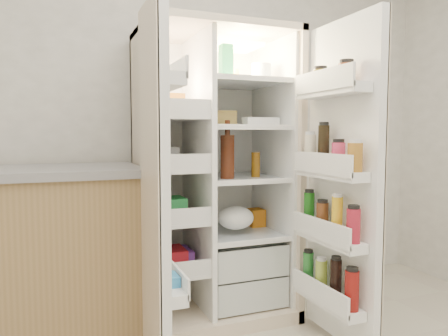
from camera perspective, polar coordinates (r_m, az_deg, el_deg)
name	(u,v)px	position (r m, az deg, el deg)	size (l,w,h in m)	color
wall_back	(183,107)	(3.03, -5.54, 8.15)	(4.00, 0.02, 2.70)	white
refrigerator	(214,198)	(2.76, -1.38, -4.10)	(0.92, 0.70, 1.80)	beige
freezer_door	(155,191)	(2.02, -9.20, -3.05)	(0.15, 0.40, 1.72)	white
fridge_door	(340,187)	(2.35, 15.34, -2.50)	(0.17, 0.58, 1.72)	white
kitchen_counter	(14,259)	(2.59, -26.41, -10.87)	(1.35, 0.72, 0.98)	#95754A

